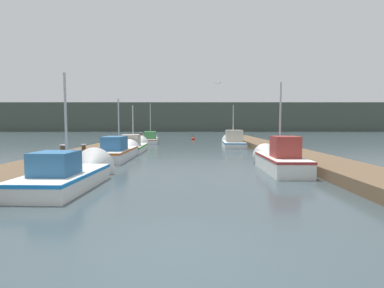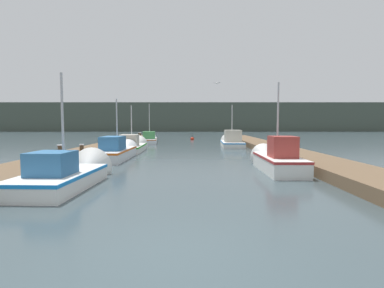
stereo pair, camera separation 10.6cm
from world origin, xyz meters
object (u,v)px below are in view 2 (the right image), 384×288
at_px(fishing_boat_5, 150,139).
at_px(mooring_piling_2, 62,158).
at_px(fishing_boat_0, 70,174).
at_px(fishing_boat_4, 232,142).
at_px(fishing_boat_3, 134,146).
at_px(mooring_piling_0, 237,137).
at_px(mooring_piling_3, 83,154).
at_px(fishing_boat_2, 119,151).
at_px(seagull_lead, 218,83).
at_px(channel_buoy, 193,139).
at_px(fishing_boat_1, 276,159).
at_px(mooring_piling_1, 141,137).

bearing_deg(fishing_boat_5, mooring_piling_2, -98.93).
bearing_deg(fishing_boat_0, fishing_boat_4, 67.41).
xyz_separation_m(fishing_boat_3, mooring_piling_0, (9.46, 10.06, 0.16)).
relative_size(fishing_boat_0, mooring_piling_3, 4.66).
bearing_deg(fishing_boat_2, seagull_lead, 46.69).
distance_m(fishing_boat_3, channel_buoy, 14.69).
bearing_deg(channel_buoy, fishing_boat_1, -80.87).
xyz_separation_m(fishing_boat_5, mooring_piling_0, (9.43, 1.27, 0.12)).
relative_size(mooring_piling_0, mooring_piling_1, 0.95).
distance_m(fishing_boat_1, mooring_piling_0, 19.51).
bearing_deg(mooring_piling_2, fishing_boat_0, -61.65).
xyz_separation_m(mooring_piling_2, channel_buoy, (5.64, 24.13, -0.47)).
distance_m(fishing_boat_3, fishing_boat_4, 9.17).
height_order(fishing_boat_1, mooring_piling_3, fishing_boat_1).
height_order(fishing_boat_2, fishing_boat_5, fishing_boat_5).
height_order(fishing_boat_0, fishing_boat_1, fishing_boat_1).
bearing_deg(fishing_boat_2, mooring_piling_1, 95.16).
relative_size(fishing_boat_1, mooring_piling_2, 4.20).
bearing_deg(fishing_boat_5, fishing_boat_3, -95.80).
height_order(fishing_boat_1, seagull_lead, seagull_lead).
distance_m(fishing_boat_5, seagull_lead, 10.85).
relative_size(fishing_boat_3, mooring_piling_1, 5.45).
relative_size(fishing_boat_0, fishing_boat_4, 0.85).
bearing_deg(mooring_piling_2, fishing_boat_5, 86.64).
distance_m(fishing_boat_4, mooring_piling_2, 17.12).
bearing_deg(mooring_piling_0, channel_buoy, 141.51).
relative_size(fishing_boat_3, seagull_lead, 10.51).
distance_m(fishing_boat_4, mooring_piling_0, 5.95).
bearing_deg(fishing_boat_3, fishing_boat_1, -50.25).
height_order(fishing_boat_5, mooring_piling_3, fishing_boat_5).
bearing_deg(mooring_piling_2, mooring_piling_0, 62.49).
bearing_deg(mooring_piling_1, mooring_piling_3, -89.85).
relative_size(fishing_boat_2, fishing_boat_5, 1.02).
height_order(mooring_piling_1, channel_buoy, mooring_piling_1).
bearing_deg(fishing_boat_3, mooring_piling_2, -97.78).
distance_m(fishing_boat_0, mooring_piling_0, 24.56).
height_order(fishing_boat_0, mooring_piling_1, fishing_boat_0).
xyz_separation_m(fishing_boat_3, seagull_lead, (6.55, 1.66, 4.97)).
bearing_deg(seagull_lead, mooring_piling_0, -92.56).
height_order(fishing_boat_1, fishing_boat_2, fishing_boat_1).
xyz_separation_m(fishing_boat_2, fishing_boat_3, (-0.10, 5.10, -0.09)).
xyz_separation_m(mooring_piling_1, mooring_piling_2, (0.06, -19.68, 0.06)).
distance_m(fishing_boat_1, fishing_boat_4, 13.68).
xyz_separation_m(fishing_boat_2, mooring_piling_1, (-1.24, 14.61, 0.09)).
height_order(fishing_boat_1, channel_buoy, fishing_boat_1).
height_order(fishing_boat_4, mooring_piling_2, fishing_boat_4).
xyz_separation_m(fishing_boat_0, fishing_boat_5, (-0.26, 21.51, 0.01)).
relative_size(fishing_boat_0, fishing_boat_3, 0.83).
bearing_deg(fishing_boat_0, mooring_piling_3, 107.59).
distance_m(fishing_boat_0, mooring_piling_3, 5.21).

